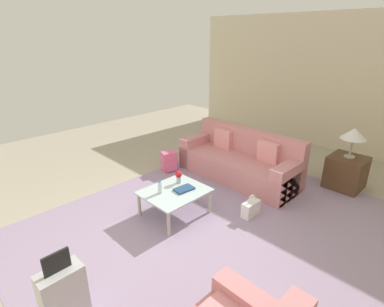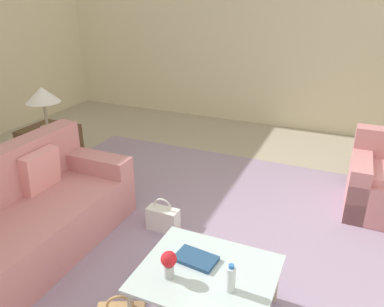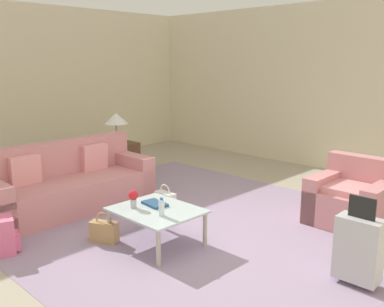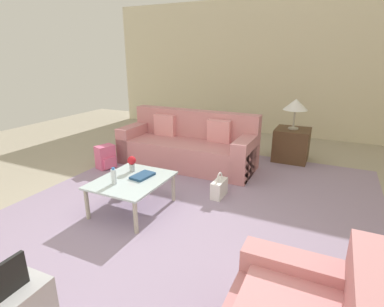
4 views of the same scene
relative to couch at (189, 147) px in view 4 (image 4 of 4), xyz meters
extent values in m
plane|color=#A89E89|center=(2.20, 0.60, -0.31)|extent=(12.00, 12.00, 0.00)
cube|color=beige|center=(-2.86, 0.60, 1.24)|extent=(0.12, 8.00, 3.10)
cube|color=#9984A3|center=(1.60, 0.80, -0.31)|extent=(5.20, 4.40, 0.01)
cube|color=#C67F84|center=(0.10, 0.00, -0.09)|extent=(0.90, 2.34, 0.45)
cube|color=#C67F84|center=(-0.24, 0.00, 0.15)|extent=(0.22, 2.34, 0.93)
cube|color=#C67F84|center=(0.10, 1.05, 0.00)|extent=(0.90, 0.24, 0.63)
cube|color=#C67F84|center=(0.10, -1.05, 0.00)|extent=(0.90, 0.24, 0.63)
cube|color=pink|center=(-0.08, 0.53, 0.32)|extent=(0.15, 0.40, 0.41)
cube|color=pink|center=(-0.08, -0.53, 0.32)|extent=(0.13, 0.40, 0.40)
cube|color=#C67F84|center=(2.74, 2.20, -0.01)|extent=(0.20, 0.84, 0.60)
cube|color=silver|center=(1.80, 0.10, 0.09)|extent=(0.94, 0.79, 0.02)
cylinder|color=#ADA899|center=(1.38, 0.45, -0.12)|extent=(0.05, 0.05, 0.39)
cylinder|color=#ADA899|center=(2.22, 0.45, -0.12)|extent=(0.05, 0.05, 0.39)
cylinder|color=#ADA899|center=(1.38, -0.25, -0.12)|extent=(0.05, 0.05, 0.39)
cylinder|color=#ADA899|center=(2.22, -0.25, -0.12)|extent=(0.05, 0.05, 0.39)
cylinder|color=silver|center=(2.00, 0.00, 0.19)|extent=(0.06, 0.06, 0.18)
cylinder|color=#2D6BBC|center=(2.00, 0.00, 0.29)|extent=(0.04, 0.04, 0.02)
cube|color=navy|center=(1.68, 0.18, 0.11)|extent=(0.32, 0.22, 0.03)
cylinder|color=#B2B7BC|center=(1.58, -0.05, 0.15)|extent=(0.07, 0.07, 0.10)
sphere|color=red|center=(1.58, -0.05, 0.25)|extent=(0.11, 0.11, 0.11)
cube|color=#513823|center=(-1.00, 1.60, -0.02)|extent=(0.60, 0.60, 0.59)
cylinder|color=#ADA899|center=(-1.00, 1.60, 0.29)|extent=(0.18, 0.18, 0.02)
cylinder|color=#ADA899|center=(-1.00, 1.60, 0.46)|extent=(0.04, 0.04, 0.32)
cone|color=white|center=(-1.00, 1.60, 0.72)|extent=(0.43, 0.43, 0.19)
cube|color=black|center=(3.80, 0.80, 0.44)|extent=(0.24, 0.03, 0.20)
cube|color=white|center=(1.00, 0.95, -0.19)|extent=(0.32, 0.14, 0.24)
torus|color=white|center=(1.00, 0.95, -0.05)|extent=(0.20, 0.02, 0.20)
cube|color=tan|center=(1.32, -0.29, -0.19)|extent=(0.35, 0.26, 0.24)
torus|color=tan|center=(1.32, -0.29, -0.05)|extent=(0.19, 0.10, 0.20)
cube|color=pink|center=(0.80, -1.20, -0.11)|extent=(0.35, 0.28, 0.40)
cube|color=pink|center=(0.83, -1.09, -0.19)|extent=(0.22, 0.12, 0.18)
camera|label=1|loc=(4.41, 3.12, 2.30)|focal=28.00mm
camera|label=2|loc=(2.52, -1.83, 1.89)|focal=35.00mm
camera|label=3|loc=(5.24, -2.86, 1.72)|focal=40.00mm
camera|label=4|loc=(4.52, 2.22, 1.55)|focal=28.00mm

